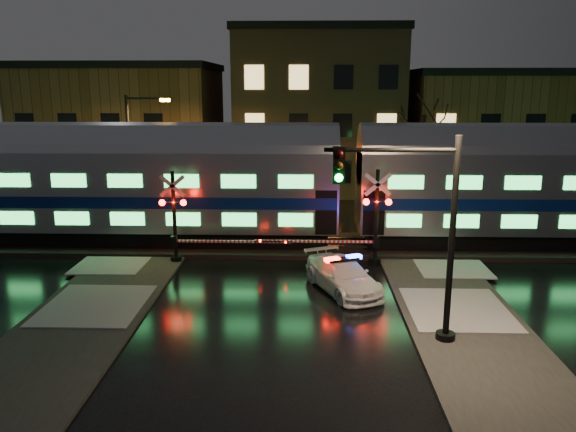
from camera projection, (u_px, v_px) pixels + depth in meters
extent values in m
plane|color=black|center=(278.00, 282.00, 23.03)|extent=(120.00, 120.00, 0.00)
cube|color=black|center=(283.00, 245.00, 27.87)|extent=(90.00, 4.20, 0.24)
cube|color=#2D2D2D|center=(60.00, 344.00, 17.37)|extent=(4.00, 20.00, 0.12)
cube|color=#2D2D2D|center=(483.00, 350.00, 16.98)|extent=(4.00, 20.00, 0.12)
cube|color=brown|center=(125.00, 130.00, 43.81)|extent=(14.00, 10.00, 9.00)
cube|color=brown|center=(317.00, 113.00, 43.56)|extent=(12.00, 11.00, 11.50)
cube|color=brown|center=(487.00, 134.00, 43.03)|extent=(12.00, 10.00, 8.50)
cube|color=black|center=(86.00, 234.00, 28.04)|extent=(24.00, 2.40, 0.80)
cube|color=#B7BAC1|center=(83.00, 188.00, 27.52)|extent=(25.00, 3.05, 3.80)
cube|color=navy|center=(83.00, 196.00, 27.61)|extent=(24.75, 3.09, 0.55)
cube|color=#43FF6D|center=(72.00, 218.00, 26.27)|extent=(21.00, 0.05, 0.62)
cube|color=#43FF6D|center=(68.00, 181.00, 25.86)|extent=(21.00, 0.05, 0.62)
cylinder|color=#B7BAC1|center=(80.00, 154.00, 27.13)|extent=(25.00, 3.05, 3.05)
imported|color=white|center=(343.00, 275.00, 21.91)|extent=(3.32, 4.65, 1.25)
cube|color=black|center=(343.00, 259.00, 21.76)|extent=(1.33, 0.82, 0.08)
cube|color=#FF0C05|center=(332.00, 260.00, 21.58)|extent=(0.64, 0.50, 0.15)
cube|color=#1426FF|center=(354.00, 257.00, 21.92)|extent=(0.64, 0.50, 0.15)
cylinder|color=black|center=(375.00, 261.00, 25.20)|extent=(0.54, 0.54, 0.32)
cylinder|color=black|center=(376.00, 218.00, 24.75)|extent=(0.17, 0.17, 4.33)
sphere|color=#FF0C05|center=(366.00, 202.00, 24.41)|extent=(0.28, 0.28, 0.28)
sphere|color=#FF0C05|center=(389.00, 202.00, 24.39)|extent=(0.28, 0.28, 0.28)
cube|color=white|center=(315.00, 241.00, 24.82)|extent=(5.41, 0.10, 0.10)
cube|color=black|center=(376.00, 242.00, 24.74)|extent=(0.25, 0.30, 0.45)
cylinder|color=black|center=(176.00, 259.00, 25.47)|extent=(0.52, 0.52, 0.31)
cylinder|color=black|center=(174.00, 218.00, 25.03)|extent=(0.17, 0.17, 4.20)
sphere|color=#FF0C05|center=(162.00, 203.00, 24.70)|extent=(0.27, 0.27, 0.27)
sphere|color=#FF0C05|center=(183.00, 203.00, 24.67)|extent=(0.27, 0.27, 0.27)
cube|color=white|center=(233.00, 241.00, 24.93)|extent=(5.24, 0.10, 0.10)
cube|color=black|center=(174.00, 241.00, 25.01)|extent=(0.25, 0.30, 0.45)
cylinder|color=black|center=(445.00, 338.00, 17.58)|extent=(0.60, 0.60, 0.32)
cylinder|color=black|center=(452.00, 243.00, 16.88)|extent=(0.19, 0.19, 6.47)
cylinder|color=black|center=(391.00, 150.00, 16.30)|extent=(3.88, 0.13, 0.13)
cube|color=black|center=(339.00, 165.00, 16.30)|extent=(0.35, 0.30, 1.08)
sphere|color=#0CFF3F|center=(339.00, 178.00, 16.22)|extent=(0.24, 0.24, 0.24)
cylinder|color=black|center=(130.00, 162.00, 31.21)|extent=(0.18, 0.18, 7.37)
cylinder|color=black|center=(146.00, 98.00, 30.38)|extent=(2.21, 0.11, 0.11)
cube|color=orange|center=(165.00, 100.00, 30.37)|extent=(0.51, 0.26, 0.17)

